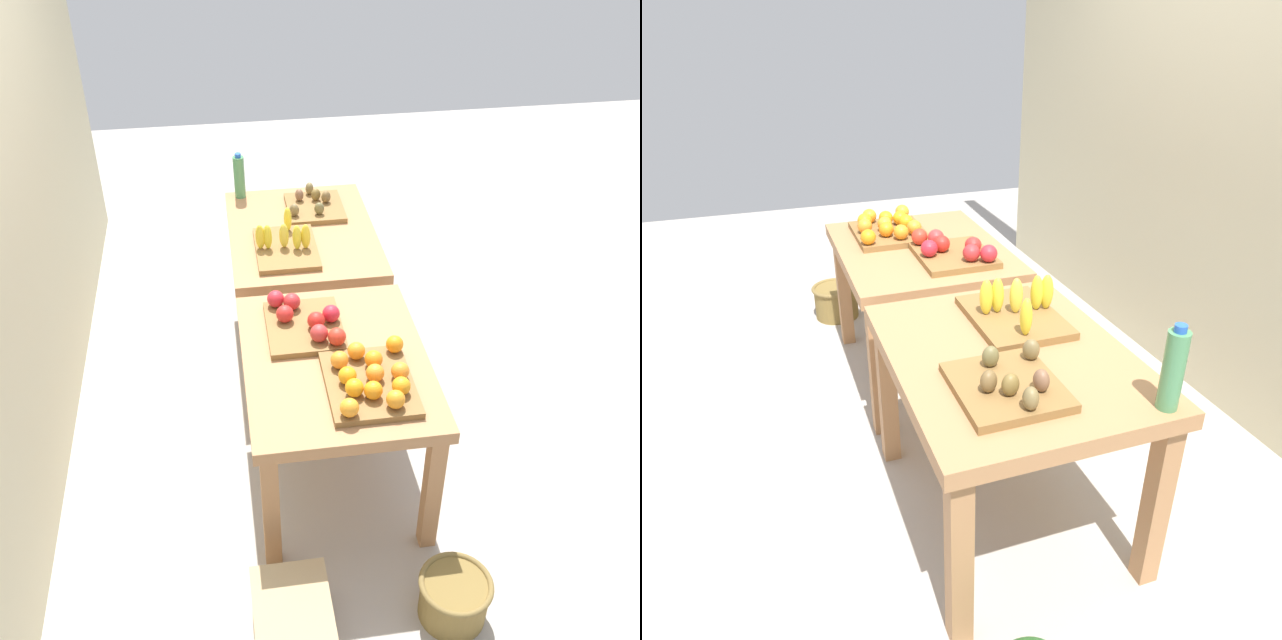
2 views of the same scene
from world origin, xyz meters
TOP-DOWN VIEW (x-y plane):
  - ground_plane at (0.00, 0.00)m, footprint 8.00×8.00m
  - display_table_left at (-0.56, 0.00)m, footprint 1.04×0.80m
  - display_table_right at (0.56, 0.00)m, footprint 1.04×0.80m
  - orange_bin at (-0.77, -0.11)m, footprint 0.45×0.37m
  - apple_bin at (-0.34, 0.10)m, footprint 0.44×0.35m
  - banana_crate at (0.36, 0.11)m, footprint 0.44×0.33m
  - kiwi_bin at (0.79, -0.10)m, footprint 0.36×0.33m
  - water_bottle at (1.02, 0.31)m, footprint 0.07×0.07m
  - watermelon_pile at (1.50, -0.27)m, footprint 0.69×0.42m
  - wicker_basket at (-1.38, -0.35)m, footprint 0.30×0.30m
  - cardboard_produce_box at (-1.41, 0.30)m, footprint 0.40×0.30m

SIDE VIEW (x-z plane):
  - ground_plane at x=0.00m, z-range 0.00..0.00m
  - wicker_basket at x=-1.38m, z-range 0.01..0.22m
  - cardboard_produce_box at x=-1.41m, z-range 0.00..0.24m
  - watermelon_pile at x=1.50m, z-range 0.00..0.26m
  - display_table_left at x=-0.56m, z-range 0.26..0.98m
  - display_table_right at x=0.56m, z-range 0.26..0.98m
  - kiwi_bin at x=0.79m, z-range 0.70..0.80m
  - banana_crate at x=0.36m, z-range 0.68..0.85m
  - apple_bin at x=-0.34m, z-range 0.71..0.82m
  - orange_bin at x=-0.77m, z-range 0.71..0.82m
  - water_bottle at x=1.02m, z-range 0.72..0.99m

